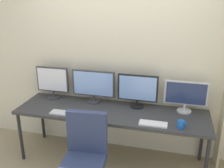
{
  "coord_description": "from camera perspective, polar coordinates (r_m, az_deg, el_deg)",
  "views": [
    {
      "loc": [
        0.74,
        -2.23,
        2.15
      ],
      "look_at": [
        0.0,
        0.65,
        1.09
      ],
      "focal_mm": 40.26,
      "sensor_mm": 36.0,
      "label": 1
    }
  ],
  "objects": [
    {
      "name": "keyboard_right",
      "position": [
        2.96,
        9.32,
        -8.92
      ],
      "size": [
        0.32,
        0.13,
        0.02
      ],
      "primitive_type": "cube",
      "color": "silver",
      "rests_on": "desk"
    },
    {
      "name": "monitor_far_left",
      "position": [
        3.65,
        -13.33,
        0.59
      ],
      "size": [
        0.47,
        0.18,
        0.46
      ],
      "color": "#38383D",
      "rests_on": "desk"
    },
    {
      "name": "coffee_mug",
      "position": [
        2.94,
        15.42,
        -8.83
      ],
      "size": [
        0.11,
        0.08,
        0.09
      ],
      "color": "blue",
      "rests_on": "desk"
    },
    {
      "name": "desk",
      "position": [
        3.27,
        -0.22,
        -6.87
      ],
      "size": [
        2.46,
        0.68,
        0.74
      ],
      "color": "#333333",
      "rests_on": "ground_plane"
    },
    {
      "name": "monitor_center_right",
      "position": [
        3.29,
        5.83,
        -1.31
      ],
      "size": [
        0.53,
        0.18,
        0.44
      ],
      "color": "black",
      "rests_on": "desk"
    },
    {
      "name": "monitor_center_left",
      "position": [
        3.42,
        -4.25,
        -0.23
      ],
      "size": [
        0.6,
        0.18,
        0.45
      ],
      "color": "#38383D",
      "rests_on": "desk"
    },
    {
      "name": "wall_back",
      "position": [
        3.44,
        1.54,
        5.32
      ],
      "size": [
        4.86,
        0.1,
        2.6
      ],
      "color": "beige",
      "rests_on": "ground_plane"
    },
    {
      "name": "monitor_far_right",
      "position": [
        3.27,
        16.39,
        -2.46
      ],
      "size": [
        0.53,
        0.18,
        0.4
      ],
      "color": "silver",
      "rests_on": "desk"
    },
    {
      "name": "computer_mouse",
      "position": [
        3.07,
        -4.27,
        -7.44
      ],
      "size": [
        0.06,
        0.1,
        0.03
      ],
      "primitive_type": "ellipsoid",
      "color": "silver",
      "rests_on": "desk"
    },
    {
      "name": "office_chair",
      "position": [
        2.87,
        -6.17,
        -18.03
      ],
      "size": [
        0.52,
        0.52,
        0.99
      ],
      "color": "#2D2D33",
      "rests_on": "ground_plane"
    },
    {
      "name": "keyboard_left",
      "position": [
        3.22,
        -11.01,
        -6.49
      ],
      "size": [
        0.33,
        0.13,
        0.02
      ],
      "primitive_type": "cube",
      "color": "silver",
      "rests_on": "desk"
    }
  ]
}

